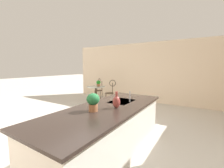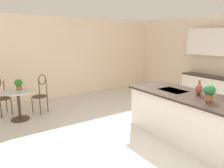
{
  "view_description": "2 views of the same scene",
  "coord_description": "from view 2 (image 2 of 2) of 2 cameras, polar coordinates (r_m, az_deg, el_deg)",
  "views": [
    {
      "loc": [
        2.4,
        2.27,
        1.63
      ],
      "look_at": [
        -1.53,
        -0.19,
        1.08
      ],
      "focal_mm": 23.86,
      "sensor_mm": 36.0,
      "label": 1
    },
    {
      "loc": [
        2.64,
        -2.63,
        2.03
      ],
      "look_at": [
        -1.62,
        0.2,
        0.88
      ],
      "focal_mm": 33.6,
      "sensor_mm": 36.0,
      "label": 2
    }
  ],
  "objects": [
    {
      "name": "sink_faucet",
      "position": [
        4.77,
        17.72,
        -0.05
      ],
      "size": [
        0.02,
        0.02,
        0.22
      ],
      "primitive_type": "cylinder",
      "color": "#B2B5BA",
      "rests_on": "kitchen_island"
    },
    {
      "name": "bistro_table",
      "position": [
        5.68,
        -24.03,
        -4.65
      ],
      "size": [
        0.8,
        0.8,
        0.74
      ],
      "color": "#3D2D1E",
      "rests_on": "ground"
    },
    {
      "name": "vase_on_counter",
      "position": [
        4.47,
        22.58,
        -1.24
      ],
      "size": [
        0.13,
        0.13,
        0.29
      ],
      "color": "#993D38",
      "rests_on": "kitchen_island"
    },
    {
      "name": "potted_plant_on_table",
      "position": [
        5.71,
        -24.07,
        0.04
      ],
      "size": [
        0.19,
        0.19,
        0.27
      ],
      "color": "#9E603D",
      "rests_on": "bistro_table"
    },
    {
      "name": "kitchen_island",
      "position": [
        4.48,
        21.27,
        -8.71
      ],
      "size": [
        2.8,
        1.06,
        0.92
      ],
      "color": "white",
      "rests_on": "ground"
    },
    {
      "name": "back_counter_run",
      "position": [
        6.76,
        28.09,
        -2.02
      ],
      "size": [
        2.44,
        0.64,
        1.52
      ],
      "color": "white",
      "rests_on": "ground"
    },
    {
      "name": "chair_by_island",
      "position": [
        6.22,
        -27.92,
        -2.4
      ],
      "size": [
        0.52,
        0.48,
        1.04
      ],
      "color": "#3D2D1E",
      "rests_on": "ground"
    },
    {
      "name": "potted_plant_counter_near",
      "position": [
        4.09,
        24.92,
        -1.86
      ],
      "size": [
        0.21,
        0.21,
        0.29
      ],
      "color": "#9E603D",
      "rests_on": "kitchen_island"
    },
    {
      "name": "wall_left_window",
      "position": [
        7.41,
        -12.78,
        7.07
      ],
      "size": [
        0.12,
        7.8,
        2.7
      ],
      "primitive_type": "cube",
      "color": "beige",
      "rests_on": "ground"
    },
    {
      "name": "ground_plane",
      "position": [
        4.24,
        10.36,
        -16.15
      ],
      "size": [
        40.0,
        40.0,
        0.0
      ],
      "primitive_type": "plane",
      "color": "beige"
    },
    {
      "name": "chair_near_window",
      "position": [
        6.01,
        -18.85,
        -2.07
      ],
      "size": [
        0.52,
        0.52,
        1.04
      ],
      "color": "#3D2D1E",
      "rests_on": "ground"
    }
  ]
}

